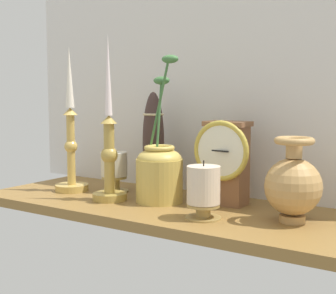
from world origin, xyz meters
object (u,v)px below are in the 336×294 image
Objects in this scene: candlestick_tall_left at (71,145)px; pillar_candle_front at (114,169)px; candlestick_tall_center at (109,154)px; pillar_candle_near_clock at (203,191)px; mantel_clock at (226,160)px; brass_vase_bulbous at (293,184)px; brass_vase_jar at (160,170)px; tall_ceramic_vase at (153,142)px.

candlestick_tall_left reaches higher than pillar_candle_front.
candlestick_tall_center is 3.43× the size of pillar_candle_front.
candlestick_tall_center is at bearing 173.53° from pillar_candle_near_clock.
candlestick_tall_center is at bearing -157.72° from mantel_clock.
candlestick_tall_left is 46.34cm from pillar_candle_near_clock.
candlestick_tall_center is at bearing -174.49° from brass_vase_bulbous.
brass_vase_bulbous is 34.26cm from brass_vase_jar.
tall_ceramic_vase is at bearing 27.99° from candlestick_tall_left.
mantel_clock is at bearing 22.28° from candlestick_tall_center.
candlestick_tall_left is 1.09× the size of brass_vase_jar.
brass_vase_bulbous is 18.85cm from pillar_candle_near_clock.
brass_vase_jar is (11.80, 5.09, -3.89)cm from candlestick_tall_center.
mantel_clock is at bearing -7.18° from tall_ceramic_vase.
pillar_candle_near_clock reaches higher than pillar_candle_front.
candlestick_tall_center is at bearing -56.63° from pillar_candle_front.
mantel_clock is 0.57× the size of brass_vase_jar.
candlestick_tall_left reaches higher than brass_vase_bulbous.
brass_vase_bulbous is 0.66× the size of tall_ceramic_vase.
pillar_candle_front is (-17.68, 3.85, -1.74)cm from brass_vase_jar.
brass_vase_bulbous is (19.08, -6.61, -2.86)cm from mantel_clock.
pillar_candle_near_clock is (17.17, -8.38, -1.75)cm from brass_vase_jar.
pillar_candle_front is 13.23cm from tall_ceramic_vase.
brass_vase_jar is at bearing -158.57° from mantel_clock.
pillar_candle_near_clock is (45.38, -6.57, -6.69)cm from candlestick_tall_left.
pillar_candle_near_clock is 0.47× the size of tall_ceramic_vase.
brass_vase_bulbous is at bearing 24.33° from pillar_candle_near_clock.
brass_vase_bulbous is at bearing -1.09° from brass_vase_jar.
candlestick_tall_center is at bearing -11.30° from candlestick_tall_left.
brass_vase_jar reaches higher than brass_vase_bulbous.
candlestick_tall_left is 0.94× the size of candlestick_tall_center.
mantel_clock is 20.40cm from brass_vase_bulbous.
brass_vase_bulbous is at bearing -19.11° from mantel_clock.
mantel_clock is 1.71× the size of pillar_candle_front.
pillar_candle_front is at bearing -176.32° from mantel_clock.
brass_vase_jar is (-34.26, 0.65, -0.20)cm from brass_vase_bulbous.
brass_vase_jar is 19.19cm from pillar_candle_near_clock.
candlestick_tall_center is 14.60cm from tall_ceramic_vase.
tall_ceramic_vase is at bearing 75.13° from candlestick_tall_center.
pillar_candle_front is (-5.89, 8.94, -5.62)cm from candlestick_tall_center.
tall_ceramic_vase reaches higher than mantel_clock.
pillar_candle_near_clock is at bearing -26.01° from brass_vase_jar.
brass_vase_bulbous is at bearing 1.06° from candlestick_tall_left.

